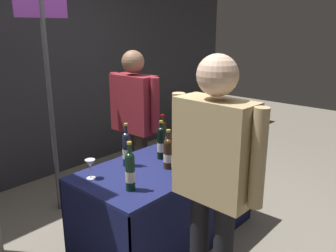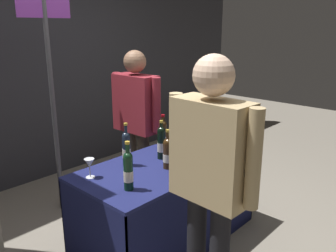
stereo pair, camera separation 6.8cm
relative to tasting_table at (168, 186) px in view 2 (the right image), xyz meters
The scene contains 20 objects.
ground_plane 0.51m from the tasting_table, ahead, with size 12.00×12.00×0.00m, color gray.
back_partition 2.26m from the tasting_table, 90.00° to the left, with size 7.26×0.12×2.88m, color #2D2D33.
tasting_table is the anchor object (origin of this frame).
featured_wine_bottle 0.38m from the tasting_table, 137.34° to the right, with size 0.08×0.08×0.31m.
display_bottle_0 0.68m from the tasting_table, 164.59° to the right, with size 0.07×0.07×0.34m.
display_bottle_1 0.79m from the tasting_table, 20.76° to the left, with size 0.08×0.08×0.34m.
display_bottle_2 0.50m from the tasting_table, 147.45° to the left, with size 0.07×0.07×0.35m.
display_bottle_3 0.43m from the tasting_table, 53.58° to the left, with size 0.07×0.07×0.34m.
display_bottle_4 0.47m from the tasting_table, 126.19° to the right, with size 0.08×0.08×0.35m.
display_bottle_5 0.57m from the tasting_table, 20.33° to the left, with size 0.08×0.08×0.35m.
display_bottle_6 0.53m from the tasting_table, 36.05° to the right, with size 0.07×0.07×0.31m.
display_bottle_7 0.72m from the tasting_table, ahead, with size 0.07×0.07×0.33m.
display_bottle_8 0.37m from the tasting_table, 83.96° to the left, with size 0.07×0.07×0.33m.
wine_glass_near_vendor 0.73m from the tasting_table, 162.02° to the left, with size 0.08×0.08×0.15m.
wine_glass_mid 0.61m from the tasting_table, 23.93° to the left, with size 0.07×0.07×0.12m.
flower_vase 0.38m from the tasting_table, 84.18° to the right, with size 0.11×0.11×0.40m.
brochure_stand 0.41m from the tasting_table, 52.09° to the right, with size 0.18×0.01×0.16m, color silver.
vendor_presenter 0.86m from the tasting_table, 67.75° to the left, with size 0.22×0.63×1.58m.
taster_foreground_right 1.00m from the tasting_table, 121.16° to the right, with size 0.23×0.63×1.66m.
booth_signpost 1.45m from the tasting_table, 105.76° to the left, with size 0.51×0.04×2.09m.
Camera 2 is at (-1.97, -1.82, 1.80)m, focal length 37.53 mm.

